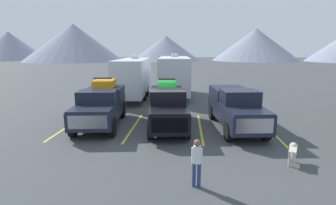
{
  "coord_description": "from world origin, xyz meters",
  "views": [
    {
      "loc": [
        1.02,
        -13.4,
        4.27
      ],
      "look_at": [
        0.0,
        1.54,
        1.2
      ],
      "focal_mm": 28.25,
      "sensor_mm": 36.0,
      "label": 1
    }
  ],
  "objects_px": {
    "camper_trailer_b": "(174,74)",
    "pickup_truck_a": "(101,104)",
    "person_a": "(197,160)",
    "pickup_truck_c": "(235,107)",
    "dog": "(293,151)",
    "pickup_truck_b": "(167,105)",
    "camper_trailer_a": "(133,76)"
  },
  "relations": [
    {
      "from": "pickup_truck_a",
      "to": "pickup_truck_b",
      "type": "xyz_separation_m",
      "value": [
        3.76,
        -0.04,
        -0.02
      ]
    },
    {
      "from": "pickup_truck_a",
      "to": "camper_trailer_a",
      "type": "relative_size",
      "value": 0.61
    },
    {
      "from": "camper_trailer_b",
      "to": "pickup_truck_c",
      "type": "bearing_deg",
      "value": -67.8
    },
    {
      "from": "pickup_truck_c",
      "to": "person_a",
      "type": "xyz_separation_m",
      "value": [
        -2.33,
        -6.56,
        -0.26
      ]
    },
    {
      "from": "camper_trailer_a",
      "to": "dog",
      "type": "bearing_deg",
      "value": -56.16
    },
    {
      "from": "pickup_truck_c",
      "to": "dog",
      "type": "relative_size",
      "value": 6.25
    },
    {
      "from": "pickup_truck_b",
      "to": "pickup_truck_c",
      "type": "distance_m",
      "value": 3.69
    },
    {
      "from": "camper_trailer_b",
      "to": "person_a",
      "type": "distance_m",
      "value": 15.8
    },
    {
      "from": "person_a",
      "to": "camper_trailer_a",
      "type": "bearing_deg",
      "value": 108.32
    },
    {
      "from": "pickup_truck_b",
      "to": "pickup_truck_c",
      "type": "bearing_deg",
      "value": -0.01
    },
    {
      "from": "pickup_truck_b",
      "to": "pickup_truck_a",
      "type": "bearing_deg",
      "value": 179.43
    },
    {
      "from": "camper_trailer_a",
      "to": "camper_trailer_b",
      "type": "bearing_deg",
      "value": 14.81
    },
    {
      "from": "camper_trailer_a",
      "to": "dog",
      "type": "xyz_separation_m",
      "value": [
        8.58,
        -12.79,
        -1.45
      ]
    },
    {
      "from": "camper_trailer_a",
      "to": "camper_trailer_b",
      "type": "height_order",
      "value": "camper_trailer_b"
    },
    {
      "from": "camper_trailer_a",
      "to": "camper_trailer_b",
      "type": "relative_size",
      "value": 1.08
    },
    {
      "from": "pickup_truck_b",
      "to": "camper_trailer_b",
      "type": "distance_m",
      "value": 9.18
    },
    {
      "from": "camper_trailer_b",
      "to": "dog",
      "type": "distance_m",
      "value": 14.71
    },
    {
      "from": "camper_trailer_a",
      "to": "pickup_truck_a",
      "type": "bearing_deg",
      "value": -91.64
    },
    {
      "from": "pickup_truck_a",
      "to": "person_a",
      "type": "distance_m",
      "value": 8.36
    },
    {
      "from": "pickup_truck_c",
      "to": "camper_trailer_b",
      "type": "relative_size",
      "value": 0.69
    },
    {
      "from": "camper_trailer_a",
      "to": "person_a",
      "type": "height_order",
      "value": "camper_trailer_a"
    },
    {
      "from": "pickup_truck_a",
      "to": "camper_trailer_b",
      "type": "height_order",
      "value": "camper_trailer_b"
    },
    {
      "from": "pickup_truck_a",
      "to": "pickup_truck_b",
      "type": "height_order",
      "value": "pickup_truck_a"
    },
    {
      "from": "pickup_truck_c",
      "to": "dog",
      "type": "height_order",
      "value": "pickup_truck_c"
    },
    {
      "from": "person_a",
      "to": "camper_trailer_b",
      "type": "bearing_deg",
      "value": 95.11
    },
    {
      "from": "pickup_truck_b",
      "to": "person_a",
      "type": "height_order",
      "value": "pickup_truck_b"
    },
    {
      "from": "pickup_truck_a",
      "to": "dog",
      "type": "bearing_deg",
      "value": -27.63
    },
    {
      "from": "pickup_truck_a",
      "to": "person_a",
      "type": "bearing_deg",
      "value": -52.14
    },
    {
      "from": "camper_trailer_b",
      "to": "person_a",
      "type": "xyz_separation_m",
      "value": [
        1.4,
        -15.7,
        -1.11
      ]
    },
    {
      "from": "pickup_truck_c",
      "to": "camper_trailer_b",
      "type": "bearing_deg",
      "value": 112.2
    },
    {
      "from": "camper_trailer_b",
      "to": "pickup_truck_a",
      "type": "bearing_deg",
      "value": -112.23
    },
    {
      "from": "pickup_truck_c",
      "to": "camper_trailer_b",
      "type": "height_order",
      "value": "camper_trailer_b"
    }
  ]
}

